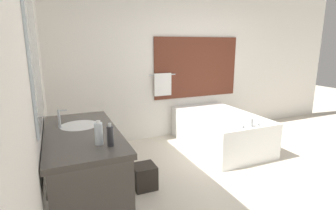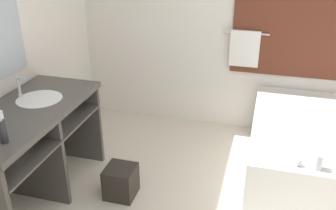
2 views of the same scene
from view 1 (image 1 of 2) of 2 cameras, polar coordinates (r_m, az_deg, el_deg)
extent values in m
plane|color=beige|center=(3.37, 18.85, -17.42)|extent=(16.00, 16.00, 0.00)
cube|color=white|center=(4.80, 1.81, 9.20)|extent=(7.40, 0.06, 2.70)
cube|color=brown|center=(4.95, 6.31, 8.12)|extent=(1.70, 0.02, 1.10)
cylinder|color=silver|center=(4.63, -1.22, 6.58)|extent=(0.50, 0.02, 0.02)
cube|color=white|center=(4.64, -1.16, 4.49)|extent=(0.32, 0.04, 0.40)
cube|color=white|center=(2.13, -28.18, 2.78)|extent=(0.06, 7.40, 2.70)
cube|color=#B2C1CC|center=(2.49, -27.14, 9.30)|extent=(0.02, 1.10, 1.10)
cube|color=#4C4742|center=(2.62, -18.28, -6.01)|extent=(0.66, 1.42, 0.05)
cube|color=#4C4742|center=(2.70, -17.95, -10.36)|extent=(0.63, 1.35, 0.02)
cylinder|color=white|center=(2.84, -18.65, -5.41)|extent=(0.38, 0.38, 0.13)
cube|color=#4C4742|center=(2.79, -17.62, -14.50)|extent=(0.61, 0.04, 0.82)
cube|color=#4C4742|center=(3.42, -18.92, -9.35)|extent=(0.61, 0.04, 0.82)
cylinder|color=white|center=(2.35, -15.92, -11.82)|extent=(0.13, 0.39, 0.13)
cylinder|color=white|center=(3.01, -17.82, -6.38)|extent=(0.13, 0.39, 0.13)
cylinder|color=silver|center=(2.81, -22.46, -4.34)|extent=(0.04, 0.04, 0.02)
cylinder|color=silver|center=(2.78, -22.62, -2.57)|extent=(0.02, 0.02, 0.16)
cube|color=silver|center=(2.77, -21.92, -1.10)|extent=(0.07, 0.01, 0.01)
cube|color=white|center=(4.47, 11.19, -5.39)|extent=(1.03, 1.64, 0.55)
ellipsoid|color=white|center=(4.43, 11.26, -3.85)|extent=(0.74, 1.18, 0.30)
cube|color=silver|center=(3.83, 17.51, -3.62)|extent=(0.04, 0.07, 0.12)
sphere|color=silver|center=(3.75, 15.86, -4.34)|extent=(0.06, 0.06, 0.06)
sphere|color=silver|center=(3.93, 19.03, -3.77)|extent=(0.06, 0.06, 0.06)
cylinder|color=white|center=(2.22, -14.85, -6.06)|extent=(0.07, 0.07, 0.18)
cylinder|color=white|center=(2.19, -15.00, -3.57)|extent=(0.04, 0.04, 0.02)
cylinder|color=#28282D|center=(2.17, -12.45, -6.69)|extent=(0.05, 0.05, 0.16)
cylinder|color=silver|center=(2.13, -12.58, -4.24)|extent=(0.02, 0.02, 0.03)
cube|color=#2D2823|center=(3.23, -5.16, -15.24)|extent=(0.26, 0.26, 0.29)
camera|label=2|loc=(2.07, 63.58, 20.05)|focal=40.00mm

